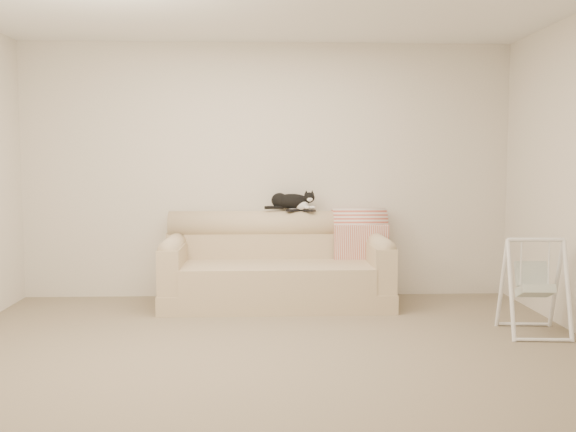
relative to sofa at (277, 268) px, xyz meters
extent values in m
plane|color=#72644F|center=(-0.09, -1.62, -0.35)|extent=(5.00, 5.00, 0.00)
cube|color=beige|center=(-0.09, 0.38, 0.95)|extent=(5.00, 0.04, 2.60)
cube|color=beige|center=(-0.09, -3.62, 0.95)|extent=(5.00, 0.04, 2.60)
cube|color=tan|center=(0.00, -0.09, -0.26)|extent=(2.20, 0.90, 0.18)
cube|color=tan|center=(0.00, -0.20, -0.05)|extent=(1.80, 0.68, 0.24)
cube|color=tan|center=(0.00, 0.25, 0.08)|extent=(2.20, 0.22, 0.50)
cylinder|color=tan|center=(0.00, 0.25, 0.41)|extent=(2.16, 0.28, 0.28)
cube|color=tan|center=(-0.99, -0.09, 0.04)|extent=(0.20, 0.88, 0.42)
cylinder|color=tan|center=(-0.99, -0.09, 0.25)|extent=(0.18, 0.84, 0.18)
cube|color=tan|center=(0.99, -0.09, 0.04)|extent=(0.20, 0.88, 0.42)
cylinder|color=tan|center=(0.99, -0.09, 0.25)|extent=(0.18, 0.84, 0.18)
cube|color=black|center=(0.18, 0.22, 0.56)|extent=(0.17, 0.15, 0.02)
cube|color=gray|center=(0.18, 0.22, 0.57)|extent=(0.10, 0.09, 0.01)
cube|color=black|center=(0.32, 0.20, 0.56)|extent=(0.16, 0.15, 0.02)
ellipsoid|color=black|center=(0.16, 0.26, 0.64)|extent=(0.37, 0.19, 0.15)
ellipsoid|color=black|center=(0.04, 0.27, 0.65)|extent=(0.18, 0.16, 0.15)
ellipsoid|color=white|center=(0.26, 0.22, 0.61)|extent=(0.14, 0.10, 0.11)
ellipsoid|color=black|center=(0.34, 0.21, 0.68)|extent=(0.12, 0.12, 0.11)
ellipsoid|color=white|center=(0.34, 0.17, 0.67)|extent=(0.06, 0.05, 0.04)
sphere|color=#BF7272|center=(0.34, 0.15, 0.67)|extent=(0.01, 0.01, 0.01)
cone|color=black|center=(0.31, 0.22, 0.74)|extent=(0.05, 0.06, 0.05)
cone|color=black|center=(0.37, 0.22, 0.74)|extent=(0.06, 0.06, 0.05)
sphere|color=#9A7B16|center=(0.31, 0.17, 0.69)|extent=(0.02, 0.02, 0.02)
sphere|color=#9A7B16|center=(0.35, 0.17, 0.69)|extent=(0.02, 0.02, 0.02)
ellipsoid|color=white|center=(0.32, 0.19, 0.59)|extent=(0.07, 0.09, 0.03)
ellipsoid|color=white|center=(0.37, 0.18, 0.59)|extent=(0.07, 0.09, 0.03)
cylinder|color=black|center=(-0.02, 0.21, 0.59)|extent=(0.20, 0.09, 0.03)
cylinder|color=#C04F3A|center=(0.85, 0.25, 0.41)|extent=(0.54, 0.33, 0.33)
cube|color=#C04F3A|center=(0.85, 0.08, 0.21)|extent=(0.54, 0.09, 0.42)
cylinder|color=white|center=(1.83, -1.29, 0.04)|extent=(0.05, 0.27, 0.78)
cylinder|color=white|center=(1.85, -1.05, 0.04)|extent=(0.05, 0.27, 0.78)
cylinder|color=white|center=(2.28, -1.32, 0.04)|extent=(0.05, 0.27, 0.78)
cylinder|color=white|center=(2.30, -1.09, 0.04)|extent=(0.05, 0.27, 0.78)
cylinder|color=white|center=(2.06, -1.19, 0.42)|extent=(0.45, 0.07, 0.03)
cylinder|color=white|center=(2.05, -1.43, -0.33)|extent=(0.45, 0.06, 0.03)
cylinder|color=white|center=(2.08, -0.95, -0.33)|extent=(0.45, 0.06, 0.03)
cube|color=white|center=(2.06, -1.21, 0.01)|extent=(0.27, 0.25, 0.15)
cube|color=white|center=(2.07, -1.11, 0.13)|extent=(0.26, 0.14, 0.21)
cylinder|color=white|center=(1.95, -1.18, 0.24)|extent=(0.01, 0.01, 0.37)
cylinder|color=white|center=(2.18, -1.20, 0.24)|extent=(0.01, 0.01, 0.37)
camera|label=1|loc=(-0.13, -6.23, 1.06)|focal=40.00mm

